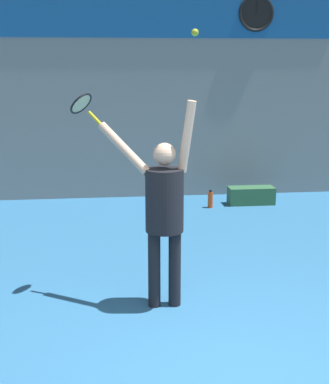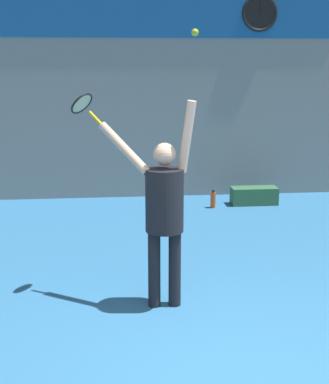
# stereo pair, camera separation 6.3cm
# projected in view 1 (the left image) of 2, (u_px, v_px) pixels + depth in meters

# --- Properties ---
(back_wall) EXTENTS (18.00, 0.10, 5.00)m
(back_wall) POSITION_uv_depth(u_px,v_px,m) (159.00, 63.00, 9.77)
(back_wall) COLOR gray
(back_wall) RESTS_ON ground_plane
(sponsor_banner) EXTENTS (6.42, 0.02, 0.87)m
(sponsor_banner) POSITION_uv_depth(u_px,v_px,m) (160.00, 12.00, 9.50)
(sponsor_banner) COLOR #195B9E
(scoreboard_clock) EXTENTS (0.65, 0.06, 0.65)m
(scoreboard_clock) POSITION_uv_depth(u_px,v_px,m) (256.00, 13.00, 9.67)
(scoreboard_clock) COLOR black
(tennis_player) EXTENTS (0.99, 0.61, 2.16)m
(tennis_player) POSITION_uv_depth(u_px,v_px,m) (164.00, 206.00, 5.42)
(tennis_player) COLOR black
(tennis_player) RESTS_ON ground_plane
(tennis_racket) EXTENTS (0.39, 0.35, 0.34)m
(tennis_racket) POSITION_uv_depth(u_px,v_px,m) (82.00, 105.00, 5.58)
(tennis_racket) COLOR yellow
(tennis_ball) EXTENTS (0.07, 0.07, 0.07)m
(tennis_ball) POSITION_uv_depth(u_px,v_px,m) (195.00, 32.00, 4.99)
(tennis_ball) COLOR #CCDB2D
(water_bottle) EXTENTS (0.09, 0.09, 0.32)m
(water_bottle) POSITION_uv_depth(u_px,v_px,m) (210.00, 200.00, 9.46)
(water_bottle) COLOR #D84C19
(water_bottle) RESTS_ON ground_plane
(equipment_bag) EXTENTS (0.83, 0.33, 0.31)m
(equipment_bag) POSITION_uv_depth(u_px,v_px,m) (251.00, 195.00, 9.70)
(equipment_bag) COLOR #33663F
(equipment_bag) RESTS_ON ground_plane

